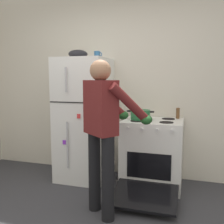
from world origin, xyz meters
TOP-DOWN VIEW (x-y plane):
  - kitchen_wall_back at (0.00, 1.95)m, footprint 6.00×0.10m
  - refrigerator at (-0.42, 1.57)m, footprint 0.68×0.72m
  - stove_range at (0.55, 1.55)m, footprint 0.76×1.20m
  - person_cook at (0.17, 0.70)m, footprint 0.70×0.74m
  - red_pot at (0.39, 1.52)m, footprint 0.35×0.25m
  - coffee_mug at (-0.24, 1.62)m, footprint 0.11×0.08m
  - pepper_mill at (0.85, 1.77)m, footprint 0.05×0.05m
  - mixing_bowl at (-0.50, 1.57)m, footprint 0.26×0.26m

SIDE VIEW (x-z plane):
  - stove_range at x=0.55m, z-range -0.01..0.88m
  - refrigerator at x=-0.42m, z-range 0.00..1.69m
  - red_pot at x=0.39m, z-range 0.89..1.01m
  - pepper_mill at x=0.85m, z-range 0.89..1.03m
  - person_cook at x=0.17m, z-range 0.16..1.76m
  - kitchen_wall_back at x=0.00m, z-range 0.00..2.70m
  - coffee_mug at x=-0.24m, z-range 1.69..1.79m
  - mixing_bowl at x=-0.50m, z-range 1.69..1.81m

